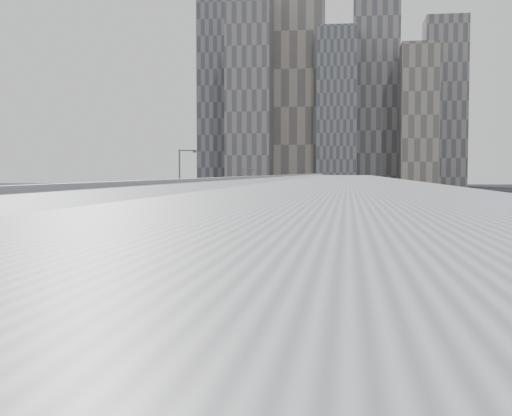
% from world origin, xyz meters
% --- Properties ---
extents(sidewalk, '(10.00, 170.00, 0.12)m').
position_xyz_m(sidewalk, '(9.00, 55.00, 0.06)').
color(sidewalk, gray).
rests_on(sidewalk, ground).
extents(lane_line, '(0.12, 160.00, 0.02)m').
position_xyz_m(lane_line, '(-1.50, 55.00, 0.01)').
color(lane_line, gold).
rests_on(lane_line, ground).
extents(depot, '(12.45, 160.40, 7.20)m').
position_xyz_m(depot, '(12.99, 55.00, 3.51)').
color(depot, gray).
rests_on(depot, ground).
extents(skyline, '(145.00, 64.00, 120.00)m').
position_xyz_m(skyline, '(-2.90, 324.16, 50.85)').
color(skyline, slate).
rests_on(skyline, ground).
extents(bus_0, '(3.07, 13.87, 4.04)m').
position_xyz_m(bus_0, '(2.03, 7.81, 1.71)').
color(bus_0, '#91939A').
rests_on(bus_0, ground).
extents(bus_1, '(3.19, 12.80, 3.71)m').
position_xyz_m(bus_1, '(2.48, 21.50, 1.57)').
color(bus_1, black).
rests_on(bus_1, ground).
extents(bus_2, '(3.85, 13.22, 3.81)m').
position_xyz_m(bus_2, '(2.70, 35.09, 1.61)').
color(bus_2, '#BBBBBD').
rests_on(bus_2, ground).
extents(bus_3, '(2.97, 13.37, 3.90)m').
position_xyz_m(bus_3, '(2.03, 47.23, 1.65)').
color(bus_3, gray).
rests_on(bus_3, ground).
extents(bus_4, '(2.92, 12.76, 3.71)m').
position_xyz_m(bus_4, '(2.05, 63.62, 1.57)').
color(bus_4, '#ACAEB7').
rests_on(bus_4, ground).
extents(bus_5, '(3.82, 12.75, 3.67)m').
position_xyz_m(bus_5, '(2.29, 74.25, 1.55)').
color(bus_5, '#161F32').
rests_on(bus_5, ground).
extents(bus_6, '(3.64, 13.33, 3.85)m').
position_xyz_m(bus_6, '(1.87, 91.45, 1.63)').
color(bus_6, silver).
rests_on(bus_6, ground).
extents(bus_7, '(3.78, 12.75, 3.67)m').
position_xyz_m(bus_7, '(1.76, 102.71, 1.55)').
color(bus_7, gray).
rests_on(bus_7, ground).
extents(bus_8, '(2.74, 12.14, 3.53)m').
position_xyz_m(bus_8, '(2.29, 118.58, 1.49)').
color(bus_8, '#A3A4AD').
rests_on(bus_8, ground).
extents(bus_9, '(2.98, 13.32, 3.88)m').
position_xyz_m(bus_9, '(1.95, 131.26, 1.64)').
color(bus_9, '#172034').
rests_on(bus_9, ground).
extents(bus_10, '(3.09, 13.97, 4.08)m').
position_xyz_m(bus_10, '(2.69, 144.27, 1.72)').
color(bus_10, silver).
rests_on(bus_10, ground).
extents(tree_0, '(2.58, 2.58, 4.36)m').
position_xyz_m(tree_0, '(5.39, 6.75, 3.07)').
color(tree_0, black).
rests_on(tree_0, ground).
extents(tree_1, '(2.67, 2.67, 4.77)m').
position_xyz_m(tree_1, '(5.46, 32.97, 3.42)').
color(tree_1, black).
rests_on(tree_1, ground).
extents(tree_2, '(2.12, 2.12, 4.63)m').
position_xyz_m(tree_2, '(5.74, 58.45, 3.55)').
color(tree_2, black).
rests_on(tree_2, ground).
extents(tree_3, '(1.83, 1.83, 4.15)m').
position_xyz_m(tree_3, '(5.89, 79.22, 3.21)').
color(tree_3, black).
rests_on(tree_3, ground).
extents(tree_4, '(1.39, 1.39, 3.68)m').
position_xyz_m(tree_4, '(6.10, 105.13, 2.93)').
color(tree_4, black).
rests_on(tree_4, ground).
extents(tree_5, '(2.73, 2.73, 5.22)m').
position_xyz_m(tree_5, '(5.43, 130.35, 3.85)').
color(tree_5, black).
rests_on(tree_5, ground).
extents(street_lamp_near, '(2.04, 0.22, 9.87)m').
position_xyz_m(street_lamp_near, '(-3.59, 46.30, 5.64)').
color(street_lamp_near, '#59595E').
rests_on(street_lamp_near, ground).
extents(street_lamp_far, '(2.04, 0.22, 8.13)m').
position_xyz_m(street_lamp_far, '(-3.58, 87.33, 4.74)').
color(street_lamp_far, '#59595E').
rests_on(street_lamp_far, ground).
extents(shipping_container, '(4.26, 5.81, 2.53)m').
position_xyz_m(shipping_container, '(-4.64, 116.61, 1.27)').
color(shipping_container, '#113A1E').
rests_on(shipping_container, ground).
extents(suv, '(3.34, 5.56, 1.45)m').
position_xyz_m(suv, '(-3.33, 131.54, 0.72)').
color(suv, black).
rests_on(suv, ground).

